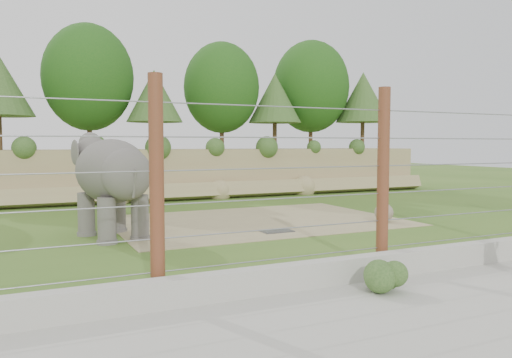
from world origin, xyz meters
name	(u,v)px	position (x,y,z in m)	size (l,w,h in m)	color
ground	(284,236)	(0.00, 0.00, 0.00)	(90.00, 90.00, 0.00)	#3D621F
back_embankment	(180,122)	(0.59, 12.68, 3.97)	(30.00, 5.52, 8.77)	tan
dirt_patch	(257,221)	(0.50, 3.00, 0.01)	(10.00, 7.00, 0.02)	#9C8C63
drain_grate	(277,231)	(0.10, 0.66, 0.04)	(1.00, 0.60, 0.03)	#262628
elephant	(112,186)	(-4.73, 1.95, 1.53)	(1.62, 3.78, 3.06)	#55514C
stone_ball	(384,212)	(4.46, 0.80, 0.35)	(0.66, 0.66, 0.66)	gray
retaining_wall	(397,263)	(0.00, -5.00, 0.25)	(26.00, 0.35, 0.50)	#B3B2A7
walkway	(474,302)	(0.00, -7.00, 0.01)	(26.00, 4.00, 0.01)	#B3B2A7
barrier_fence	(383,180)	(0.00, -4.50, 2.00)	(20.26, 0.26, 4.00)	brown
walkway_shrub	(385,275)	(-1.00, -5.80, 0.31)	(0.60, 0.60, 0.60)	#2C501F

